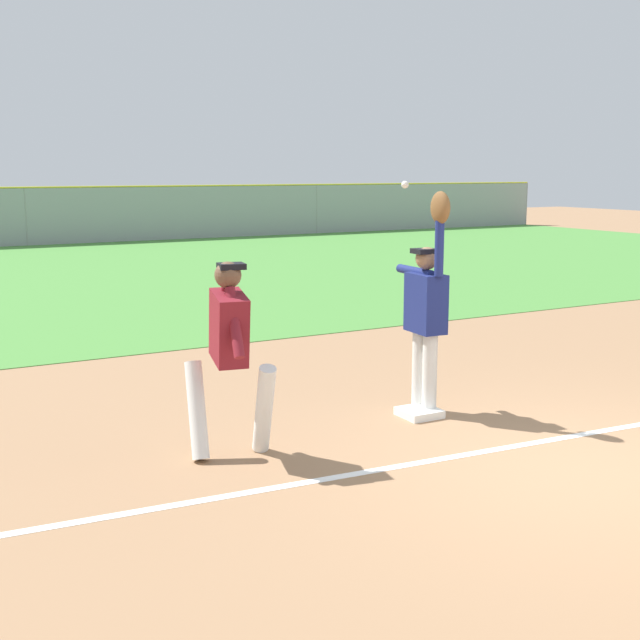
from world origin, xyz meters
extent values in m
plane|color=#936D4C|center=(0.00, 0.00, 0.00)|extent=(74.81, 74.81, 0.00)
cube|color=#478438|center=(0.00, 15.15, 0.01)|extent=(43.90, 18.04, 0.01)
cube|color=white|center=(-4.29, 1.01, 0.00)|extent=(11.98, 0.95, 0.01)
cube|color=white|center=(-0.29, 1.91, 0.04)|extent=(0.39, 0.39, 0.08)
cylinder|color=silver|center=(-0.16, 2.10, 0.42)|extent=(0.16, 0.16, 0.85)
cylinder|color=silver|center=(-0.17, 1.90, 0.42)|extent=(0.16, 0.16, 0.85)
cube|color=navy|center=(-0.16, 2.00, 1.15)|extent=(0.29, 0.46, 0.60)
sphere|color=#8C6647|center=(-0.16, 2.00, 1.60)|extent=(0.25, 0.25, 0.23)
cube|color=black|center=(-0.20, 2.00, 1.68)|extent=(0.23, 0.22, 0.05)
cylinder|color=navy|center=(-0.18, 1.78, 1.76)|extent=(0.10, 0.10, 0.62)
cylinder|color=navy|center=(-0.15, 2.22, 1.45)|extent=(0.14, 0.63, 0.09)
ellipsoid|color=brown|center=(-0.18, 1.78, 2.12)|extent=(0.16, 0.29, 0.32)
cylinder|color=white|center=(-2.18, 1.61, 0.42)|extent=(0.23, 0.45, 0.85)
cylinder|color=white|center=(-2.70, 1.87, 0.42)|extent=(0.23, 0.45, 0.85)
cube|color=maroon|center=(-2.44, 1.74, 1.15)|extent=(0.35, 0.56, 0.66)
sphere|color=brown|center=(-2.44, 1.74, 1.60)|extent=(0.27, 0.27, 0.23)
cube|color=black|center=(-2.41, 1.73, 1.68)|extent=(0.25, 0.24, 0.05)
cylinder|color=maroon|center=(-2.40, 1.95, 1.23)|extent=(0.16, 0.41, 0.58)
cylinder|color=maroon|center=(-2.49, 1.52, 1.23)|extent=(0.16, 0.41, 0.58)
sphere|color=white|center=(-0.35, 2.14, 2.34)|extent=(0.07, 0.07, 0.07)
cube|color=#93999E|center=(0.00, 24.17, 0.94)|extent=(43.90, 0.06, 1.88)
cylinder|color=yellow|center=(0.00, 24.17, 1.91)|extent=(43.90, 0.06, 0.06)
cylinder|color=gray|center=(0.00, 24.17, 0.94)|extent=(0.08, 0.08, 1.88)
cylinder|color=gray|center=(10.98, 24.17, 0.94)|extent=(0.08, 0.08, 1.88)
cylinder|color=gray|center=(21.95, 24.17, 0.94)|extent=(0.08, 0.08, 1.88)
cylinder|color=black|center=(0.67, 28.24, 0.30)|extent=(0.61, 0.26, 0.60)
cylinder|color=black|center=(0.54, 26.34, 0.30)|extent=(0.61, 0.26, 0.60)
cube|color=#B21E1E|center=(3.67, 27.15, 0.57)|extent=(4.51, 2.17, 0.55)
cube|color=#2D333D|center=(3.67, 27.15, 1.05)|extent=(2.30, 1.88, 0.40)
cylinder|color=black|center=(5.06, 28.18, 0.30)|extent=(0.61, 0.26, 0.60)
cylinder|color=black|center=(5.17, 26.29, 0.30)|extent=(0.61, 0.26, 0.60)
cylinder|color=black|center=(2.16, 28.01, 0.30)|extent=(0.61, 0.26, 0.60)
cylinder|color=black|center=(2.28, 26.11, 0.30)|extent=(0.61, 0.26, 0.60)
cube|color=tan|center=(9.22, 27.88, 0.57)|extent=(4.40, 1.91, 0.55)
cube|color=#2D333D|center=(9.22, 27.88, 1.05)|extent=(2.20, 1.75, 0.40)
cylinder|color=black|center=(10.67, 28.83, 0.30)|extent=(0.60, 0.22, 0.60)
cylinder|color=black|center=(10.67, 26.93, 0.30)|extent=(0.60, 0.22, 0.60)
cylinder|color=black|center=(7.77, 28.84, 0.30)|extent=(0.60, 0.22, 0.60)
cylinder|color=black|center=(7.77, 26.94, 0.30)|extent=(0.60, 0.22, 0.60)
camera|label=1|loc=(-5.24, -4.78, 2.48)|focal=47.14mm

